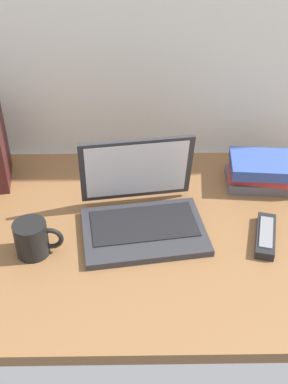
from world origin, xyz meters
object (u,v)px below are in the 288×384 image
(book_stack, at_px, (264,172))
(coffee_mug, at_px, (33,238))
(laptop, at_px, (141,209))
(remote_control_far, at_px, (266,235))

(book_stack, bearing_deg, coffee_mug, -155.38)
(laptop, distance_m, coffee_mug, 0.28)
(book_stack, bearing_deg, remote_control_far, -100.12)
(laptop, height_order, remote_control_far, laptop)
(remote_control_far, bearing_deg, coffee_mug, -175.93)
(remote_control_far, bearing_deg, laptop, 167.90)
(coffee_mug, xyz_separation_m, book_stack, (0.62, 0.28, -0.00))
(laptop, xyz_separation_m, book_stack, (0.36, 0.18, -0.00))
(coffee_mug, bearing_deg, laptop, 22.42)
(remote_control_far, xyz_separation_m, book_stack, (0.04, 0.24, 0.03))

